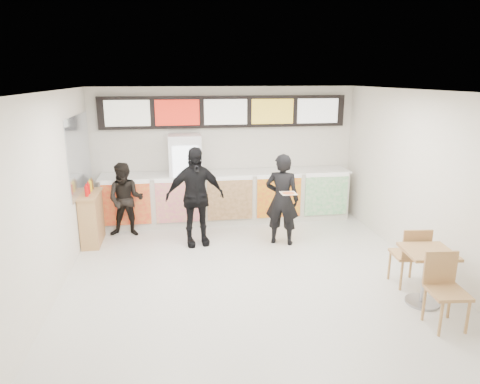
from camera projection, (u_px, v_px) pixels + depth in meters
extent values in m
plane|color=beige|center=(252.00, 282.00, 6.89)|extent=(7.00, 7.00, 0.00)
plane|color=white|center=(254.00, 92.00, 6.11)|extent=(7.00, 7.00, 0.00)
plane|color=silver|center=(225.00, 153.00, 9.84)|extent=(6.00, 0.00, 6.00)
plane|color=silver|center=(45.00, 201.00, 6.05)|extent=(0.00, 7.00, 7.00)
plane|color=silver|center=(434.00, 185.00, 6.95)|extent=(0.00, 7.00, 7.00)
cube|color=silver|center=(228.00, 198.00, 9.70)|extent=(5.50, 0.70, 1.10)
cube|color=silver|center=(228.00, 173.00, 9.55)|extent=(5.56, 0.76, 0.04)
cube|color=red|center=(127.00, 204.00, 9.00)|extent=(0.99, 0.02, 0.90)
cube|color=#D12E7F|center=(179.00, 202.00, 9.16)|extent=(0.99, 0.02, 0.90)
cube|color=brown|center=(230.00, 200.00, 9.33)|extent=(0.99, 0.02, 0.90)
cube|color=yellow|center=(279.00, 198.00, 9.49)|extent=(0.99, 0.02, 0.90)
cube|color=green|center=(326.00, 196.00, 9.66)|extent=(0.99, 0.02, 0.90)
cube|color=black|center=(225.00, 112.00, 9.51)|extent=(5.50, 0.12, 0.70)
cube|color=silver|center=(127.00, 113.00, 9.13)|extent=(0.95, 0.02, 0.55)
cube|color=red|center=(177.00, 113.00, 9.29)|extent=(0.95, 0.02, 0.55)
cube|color=white|center=(226.00, 112.00, 9.45)|extent=(0.95, 0.02, 0.55)
cube|color=gold|center=(272.00, 111.00, 9.60)|extent=(0.95, 0.02, 0.55)
cube|color=white|center=(318.00, 111.00, 9.76)|extent=(0.95, 0.02, 0.55)
cube|color=white|center=(186.00, 180.00, 9.47)|extent=(0.70, 0.65, 2.00)
cube|color=white|center=(186.00, 181.00, 9.13)|extent=(0.54, 0.02, 1.50)
cylinder|color=#1A9124|center=(177.00, 208.00, 9.29)|extent=(0.07, 0.07, 0.22)
cylinder|color=#FF4F15|center=(184.00, 207.00, 9.31)|extent=(0.07, 0.07, 0.22)
cylinder|color=#B71512|center=(190.00, 207.00, 9.33)|extent=(0.07, 0.07, 0.22)
cylinder|color=blue|center=(197.00, 207.00, 9.36)|extent=(0.07, 0.07, 0.22)
cylinder|color=#FF4F15|center=(177.00, 191.00, 9.19)|extent=(0.07, 0.07, 0.22)
cylinder|color=#B71512|center=(183.00, 191.00, 9.21)|extent=(0.07, 0.07, 0.22)
cylinder|color=blue|center=(190.00, 190.00, 9.23)|extent=(0.07, 0.07, 0.22)
cylinder|color=#1A9124|center=(196.00, 190.00, 9.26)|extent=(0.07, 0.07, 0.22)
cylinder|color=#B71512|center=(176.00, 174.00, 9.09)|extent=(0.07, 0.07, 0.22)
cylinder|color=blue|center=(183.00, 173.00, 9.11)|extent=(0.07, 0.07, 0.22)
cylinder|color=#1A9124|center=(189.00, 173.00, 9.14)|extent=(0.07, 0.07, 0.22)
cylinder|color=#FF4F15|center=(196.00, 173.00, 9.16)|extent=(0.07, 0.07, 0.22)
cylinder|color=blue|center=(175.00, 156.00, 8.99)|extent=(0.07, 0.07, 0.22)
cylinder|color=#1A9124|center=(182.00, 156.00, 9.02)|extent=(0.07, 0.07, 0.22)
cylinder|color=#FF4F15|center=(189.00, 156.00, 9.04)|extent=(0.07, 0.07, 0.22)
cylinder|color=#B71512|center=(195.00, 156.00, 9.06)|extent=(0.07, 0.07, 0.22)
cube|color=#B2B7BF|center=(80.00, 154.00, 8.32)|extent=(0.01, 2.00, 1.50)
imported|color=black|center=(282.00, 199.00, 8.29)|extent=(0.78, 0.66, 1.81)
imported|color=black|center=(126.00, 200.00, 8.75)|extent=(0.82, 0.67, 1.54)
imported|color=black|center=(195.00, 197.00, 8.23)|extent=(1.20, 0.65, 1.94)
cube|color=beige|center=(288.00, 193.00, 7.80)|extent=(0.28, 0.28, 0.01)
cone|color=#CC7233|center=(289.00, 193.00, 7.80)|extent=(0.36, 0.36, 0.02)
cube|color=tan|center=(428.00, 252.00, 6.06)|extent=(0.73, 0.73, 0.04)
cylinder|color=gray|center=(425.00, 278.00, 6.16)|extent=(0.09, 0.09, 0.80)
cylinder|color=gray|center=(422.00, 302.00, 6.26)|extent=(0.49, 0.49, 0.03)
cube|color=tan|center=(448.00, 292.00, 5.55)|extent=(0.51, 0.51, 0.04)
cube|color=tan|center=(440.00, 268.00, 5.68)|extent=(0.44, 0.08, 0.47)
cube|color=tan|center=(408.00, 255.00, 6.73)|extent=(0.51, 0.51, 0.04)
cube|color=tan|center=(417.00, 245.00, 6.46)|extent=(0.44, 0.08, 0.47)
cube|color=tan|center=(92.00, 219.00, 8.41)|extent=(0.33, 0.87, 0.98)
cube|color=tan|center=(89.00, 194.00, 8.28)|extent=(0.37, 0.92, 0.04)
cylinder|color=red|center=(87.00, 191.00, 8.02)|extent=(0.07, 0.07, 0.20)
cylinder|color=red|center=(88.00, 189.00, 8.20)|extent=(0.07, 0.07, 0.20)
cylinder|color=yellow|center=(90.00, 187.00, 8.37)|extent=(0.07, 0.07, 0.20)
cylinder|color=brown|center=(92.00, 184.00, 8.54)|extent=(0.07, 0.07, 0.20)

